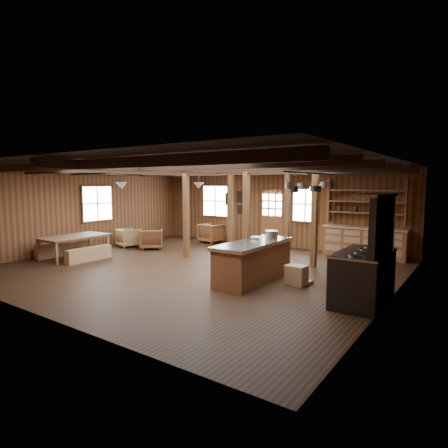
{
  "coord_description": "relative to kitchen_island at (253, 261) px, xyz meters",
  "views": [
    {
      "loc": [
        6.45,
        -7.87,
        2.33
      ],
      "look_at": [
        0.46,
        0.7,
        1.18
      ],
      "focal_mm": 30.0,
      "sensor_mm": 36.0,
      "label": 1
    }
  ],
  "objects": [
    {
      "name": "bench_aisle",
      "position": [
        -5.24,
        -0.86,
        -0.28
      ],
      "size": [
        0.27,
        1.46,
        0.4
      ],
      "primitive_type": "cube",
      "color": "olive",
      "rests_on": "floor"
    },
    {
      "name": "window_left",
      "position": [
        -6.96,
        0.77,
        1.12
      ],
      "size": [
        0.14,
        1.24,
        1.32
      ],
      "color": "white",
      "rests_on": "wall_back"
    },
    {
      "name": "pot_rack",
      "position": [
        1.16,
        0.67,
        1.8
      ],
      "size": [
        0.4,
        3.0,
        0.44
      ],
      "color": "#2B2B2D",
      "rests_on": "ceiling"
    },
    {
      "name": "kitchen_island",
      "position": [
        0.0,
        0.0,
        0.0
      ],
      "size": [
        0.91,
        2.51,
        1.2
      ],
      "rotation": [
        0.0,
        0.0,
        0.01
      ],
      "color": "brown",
      "rests_on": "floor"
    },
    {
      "name": "armchair_c",
      "position": [
        -6.2,
        1.51,
        -0.14
      ],
      "size": [
        0.9,
        0.92,
        0.68
      ],
      "primitive_type": "imported",
      "rotation": [
        0.0,
        0.0,
        2.86
      ],
      "color": "olive",
      "rests_on": "floor"
    },
    {
      "name": "bowl",
      "position": [
        -0.16,
        0.4,
        0.5
      ],
      "size": [
        0.34,
        0.34,
        0.07
      ],
      "primitive_type": "imported",
      "rotation": [
        0.0,
        0.0,
        0.3
      ],
      "color": "silver",
      "rests_on": "kitchen_island"
    },
    {
      "name": "notice_boards",
      "position": [
        -3.5,
        4.73,
        1.16
      ],
      "size": [
        1.08,
        0.03,
        0.9
      ],
      "color": "white",
      "rests_on": "wall_back"
    },
    {
      "name": "step_stool",
      "position": [
        1.0,
        0.24,
        -0.25
      ],
      "size": [
        0.54,
        0.41,
        0.45
      ],
      "primitive_type": "cube",
      "rotation": [
        0.0,
        0.0,
        -0.09
      ],
      "color": "olive",
      "rests_on": "floor"
    },
    {
      "name": "armchair_a",
      "position": [
        -5.19,
        1.69,
        -0.12
      ],
      "size": [
        1.09,
        1.09,
        0.71
      ],
      "primitive_type": "imported",
      "rotation": [
        0.0,
        0.0,
        3.9
      ],
      "color": "brown",
      "rests_on": "floor"
    },
    {
      "name": "window_back_left",
      "position": [
        -4.6,
        4.73,
        1.12
      ],
      "size": [
        1.32,
        0.06,
        1.32
      ],
      "color": "white",
      "rests_on": "wall_back"
    },
    {
      "name": "timber_posts",
      "position": [
        -1.48,
        2.35,
        0.92
      ],
      "size": [
        3.95,
        2.35,
        2.8
      ],
      "color": "#402612",
      "rests_on": "floor"
    },
    {
      "name": "ceiling_joists",
      "position": [
        -2.0,
        0.45,
        2.2
      ],
      "size": [
        9.8,
        8.82,
        0.18
      ],
      "color": "black",
      "rests_on": "ceiling"
    },
    {
      "name": "bench_wall",
      "position": [
        -6.65,
        -0.86,
        -0.25
      ],
      "size": [
        0.31,
        1.65,
        0.45
      ],
      "primitive_type": "cube",
      "color": "olive",
      "rests_on": "floor"
    },
    {
      "name": "back_door",
      "position": [
        -2.0,
        4.72,
        0.4
      ],
      "size": [
        1.02,
        0.08,
        2.15
      ],
      "color": "brown",
      "rests_on": "floor"
    },
    {
      "name": "counter_pot",
      "position": [
        0.08,
        0.74,
        0.56
      ],
      "size": [
        0.33,
        0.33,
        0.2
      ],
      "primitive_type": "cylinder",
      "color": "#B3B6BA",
      "rests_on": "kitchen_island"
    },
    {
      "name": "window_back_right",
      "position": [
        -0.7,
        4.73,
        1.12
      ],
      "size": [
        1.02,
        0.06,
        1.32
      ],
      "color": "white",
      "rests_on": "wall_back"
    },
    {
      "name": "dining_table",
      "position": [
        -5.9,
        -0.86,
        -0.13
      ],
      "size": [
        1.16,
        2.02,
        0.7
      ],
      "primitive_type": "imported",
      "rotation": [
        0.0,
        0.0,
        1.6
      ],
      "color": "brown",
      "rests_on": "floor"
    },
    {
      "name": "pendant_lamps",
      "position": [
        -4.25,
        1.27,
        1.77
      ],
      "size": [
        1.86,
        2.36,
        0.66
      ],
      "color": "#2B2B2D",
      "rests_on": "ceiling"
    },
    {
      "name": "armchair_b",
      "position": [
        -4.33,
        4.07,
        -0.11
      ],
      "size": [
        0.87,
        0.89,
        0.74
      ],
      "primitive_type": "imported",
      "rotation": [
        0.0,
        0.0,
        3.05
      ],
      "color": "brown",
      "rests_on": "floor"
    },
    {
      "name": "commercial_range",
      "position": [
        2.65,
        -0.26,
        0.2
      ],
      "size": [
        0.89,
        1.73,
        2.13
      ],
      "color": "#2B2B2D",
      "rests_on": "floor"
    },
    {
      "name": "room",
      "position": [
        -2.0,
        0.27,
        0.92
      ],
      "size": [
        10.04,
        9.04,
        2.84
      ],
      "color": "black",
      "rests_on": "ground"
    },
    {
      "name": "back_counter",
      "position": [
        1.4,
        4.48,
        0.12
      ],
      "size": [
        2.55,
        0.6,
        2.45
      ],
      "color": "brown",
      "rests_on": "floor"
    }
  ]
}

